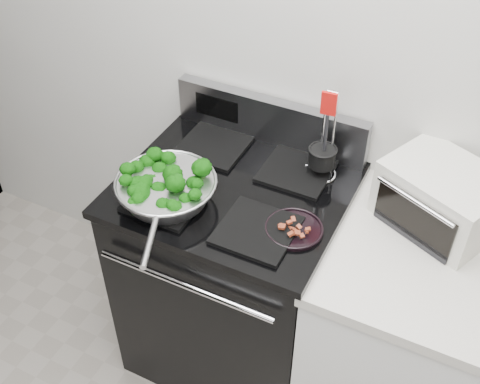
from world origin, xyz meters
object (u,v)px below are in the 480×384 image
Objects in this scene: bacon_plate at (294,227)px; toaster_oven at (442,197)px; skillet at (166,189)px; gas_range at (235,273)px; utensil_holder at (322,161)px.

toaster_oven reaches higher than bacon_plate.
toaster_oven is at bearing 0.33° from skillet.
utensil_holder reaches higher than gas_range.
skillet is 0.45m from bacon_plate.
bacon_plate is at bearing -120.28° from toaster_oven.
gas_range is 0.56m from bacon_plate.
gas_range is at bearing -147.37° from utensil_holder.
gas_range is 0.57m from skillet.
bacon_plate is 0.54× the size of utensil_holder.
utensil_holder is at bearing -158.42° from toaster_oven.
utensil_holder is (-0.02, 0.30, 0.05)m from bacon_plate.
gas_range is 2.54× the size of toaster_oven.
bacon_plate is at bearing -89.72° from utensil_holder.
skillet is 2.77× the size of bacon_plate.
toaster_oven is (0.67, 0.17, 0.54)m from gas_range.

